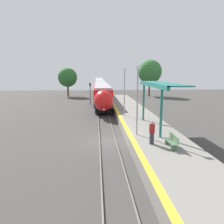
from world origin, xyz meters
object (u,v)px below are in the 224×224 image
train (100,86)px  lamppost_mid (124,89)px  platform_bench (172,141)px  lamppost_near (137,96)px  railway_signal (90,91)px  person_waiting (152,132)px

train → lamppost_mid: size_ratio=13.15×
train → platform_bench: (4.15, -49.88, -0.80)m
train → lamppost_near: (2.34, -46.52, 1.87)m
railway_signal → lamppost_near: 25.01m
lamppost_mid → lamppost_near: bearing=-90.0°
person_waiting → lamppost_mid: bearing=93.3°
lamppost_near → lamppost_mid: same height
platform_bench → lamppost_near: 4.66m
lamppost_mid → platform_bench: bearing=-81.1°
lamppost_near → platform_bench: bearing=-61.7°
train → lamppost_mid: (2.34, -38.28, 1.87)m
railway_signal → lamppost_near: size_ratio=0.76×
lamppost_near → train: bearing=92.9°
railway_signal → lamppost_near: (4.51, -24.55, 1.57)m
platform_bench → person_waiting: (-1.19, 0.84, 0.40)m
train → person_waiting: 49.13m
railway_signal → lamppost_mid: size_ratio=0.76×
train → person_waiting: (2.96, -49.03, -0.41)m
train → person_waiting: size_ratio=43.05×
person_waiting → lamppost_mid: size_ratio=0.31×
platform_bench → person_waiting: bearing=144.6°
train → railway_signal: 22.08m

